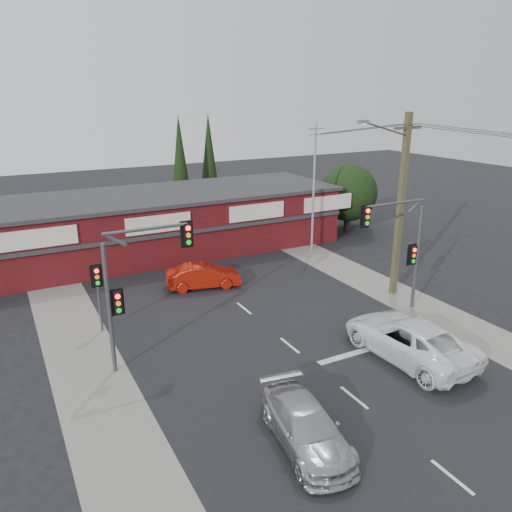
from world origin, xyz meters
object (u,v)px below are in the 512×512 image
shop_building (156,223)px  utility_pole (399,201)px  red_sedan (203,276)px  white_suv (409,339)px  silver_suv (306,427)px

shop_building → utility_pole: utility_pole is taller
red_sedan → white_suv: bearing=-144.1°
silver_suv → red_sedan: bearing=89.6°
white_suv → red_sedan: (-4.73, 11.70, -0.15)m
silver_suv → utility_pole: size_ratio=0.47×
silver_suv → shop_building: 22.61m
shop_building → utility_pole: 17.15m
white_suv → utility_pole: (4.35, 5.77, 4.54)m
red_sedan → utility_pole: (9.09, -5.93, 4.69)m
red_sedan → shop_building: 8.20m
silver_suv → red_sedan: size_ratio=1.09×
red_sedan → utility_pole: bearing=-109.2°
red_sedan → silver_suv: bearing=-175.3°
silver_suv → shop_building: shop_building is taller
white_suv → red_sedan: size_ratio=1.44×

